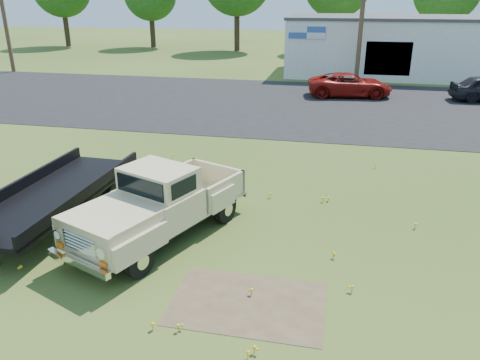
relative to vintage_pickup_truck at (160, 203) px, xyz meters
name	(u,v)px	position (x,y,z in m)	size (l,w,h in m)	color
ground	(213,227)	(1.11, 0.79, -0.93)	(140.00, 140.00, 0.00)	#3A4F19
asphalt_lot	(284,104)	(1.11, 15.79, -0.93)	(90.00, 14.00, 0.02)	black
dirt_patch_a	(248,303)	(2.61, -2.21, -0.93)	(3.00, 2.00, 0.01)	brown
dirt_patch_b	(183,174)	(-0.89, 4.29, -0.93)	(2.20, 1.60, 0.01)	brown
commercial_building	(385,45)	(7.10, 27.78, 1.17)	(14.20, 8.20, 4.15)	silver
utility_pole_west	(3,9)	(-20.89, 22.79, 3.68)	(1.60, 0.30, 9.00)	#4E3724
utility_pole_mid	(362,11)	(5.11, 22.79, 3.68)	(1.60, 0.30, 9.00)	#4E3724
vintage_pickup_truck	(160,203)	(0.00, 0.00, 0.00)	(1.99, 5.11, 1.85)	beige
flatbed_trailer	(54,190)	(-3.10, 0.34, -0.08)	(2.07, 6.21, 1.69)	black
red_pickup	(350,85)	(4.64, 18.55, -0.26)	(2.22, 4.81, 1.34)	maroon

